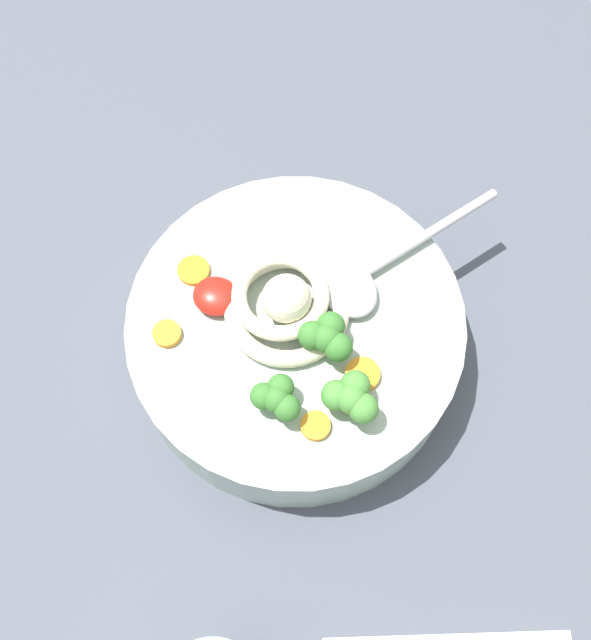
# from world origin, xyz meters

# --- Properties ---
(table_slab) EXTENTS (1.23, 1.23, 0.03)m
(table_slab) POSITION_xyz_m (0.00, 0.00, 0.01)
(table_slab) COLOR #474C56
(table_slab) RESTS_ON ground
(soup_bowl) EXTENTS (0.26, 0.26, 0.06)m
(soup_bowl) POSITION_xyz_m (0.04, 0.02, 0.06)
(soup_bowl) COLOR #9EB2A3
(soup_bowl) RESTS_ON table_slab
(noodle_pile) EXTENTS (0.11, 0.10, 0.04)m
(noodle_pile) POSITION_xyz_m (0.05, 0.01, 0.10)
(noodle_pile) COLOR beige
(noodle_pile) RESTS_ON soup_bowl
(soup_spoon) EXTENTS (0.13, 0.16, 0.02)m
(soup_spoon) POSITION_xyz_m (0.00, -0.03, 0.10)
(soup_spoon) COLOR #B7B7BC
(soup_spoon) RESTS_ON soup_bowl
(chili_sauce_dollop) EXTENTS (0.04, 0.03, 0.02)m
(chili_sauce_dollop) POSITION_xyz_m (0.10, 0.02, 0.10)
(chili_sauce_dollop) COLOR red
(chili_sauce_dollop) RESTS_ON soup_bowl
(broccoli_floret_beside_noodles) EXTENTS (0.04, 0.03, 0.03)m
(broccoli_floret_beside_noodles) POSITION_xyz_m (0.03, 0.09, 0.11)
(broccoli_floret_beside_noodles) COLOR #7A9E60
(broccoli_floret_beside_noodles) RESTS_ON soup_bowl
(broccoli_floret_right) EXTENTS (0.04, 0.04, 0.03)m
(broccoli_floret_right) POSITION_xyz_m (-0.02, 0.07, 0.11)
(broccoli_floret_right) COLOR #7A9E60
(broccoli_floret_right) RESTS_ON soup_bowl
(broccoli_floret_center) EXTENTS (0.04, 0.04, 0.03)m
(broccoli_floret_center) POSITION_xyz_m (0.01, 0.03, 0.11)
(broccoli_floret_center) COLOR #7A9E60
(broccoli_floret_center) RESTS_ON soup_bowl
(carrot_slice_front) EXTENTS (0.02, 0.02, 0.01)m
(carrot_slice_front) POSITION_xyz_m (-0.00, 0.09, 0.09)
(carrot_slice_front) COLOR orange
(carrot_slice_front) RESTS_ON soup_bowl
(carrot_slice_extra_b) EXTENTS (0.03, 0.03, 0.00)m
(carrot_slice_extra_b) POSITION_xyz_m (0.13, 0.00, 0.09)
(carrot_slice_extra_b) COLOR orange
(carrot_slice_extra_b) RESTS_ON soup_bowl
(carrot_slice_beside_chili) EXTENTS (0.03, 0.03, 0.01)m
(carrot_slice_beside_chili) POSITION_xyz_m (-0.02, 0.04, 0.09)
(carrot_slice_beside_chili) COLOR orange
(carrot_slice_beside_chili) RESTS_ON soup_bowl
(carrot_slice_near_spoon) EXTENTS (0.02, 0.02, 0.01)m
(carrot_slice_near_spoon) POSITION_xyz_m (0.13, 0.06, 0.09)
(carrot_slice_near_spoon) COLOR orange
(carrot_slice_near_spoon) RESTS_ON soup_bowl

